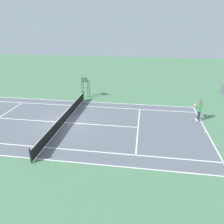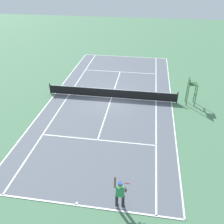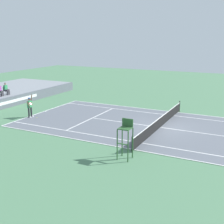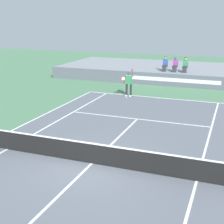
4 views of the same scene
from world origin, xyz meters
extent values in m
plane|color=#4C7A56|center=(0.00, 0.00, 0.00)|extent=(80.00, 80.00, 0.00)
cube|color=slate|center=(0.00, 0.00, 0.01)|extent=(10.98, 23.78, 0.02)
cube|color=white|center=(0.00, 11.89, 0.02)|extent=(10.98, 0.10, 0.01)
cube|color=white|center=(-4.11, 0.00, 0.02)|extent=(0.10, 23.78, 0.01)
cube|color=white|center=(4.11, 0.00, 0.02)|extent=(0.10, 23.78, 0.01)
cube|color=white|center=(0.00, 6.40, 0.02)|extent=(8.22, 0.10, 0.01)
cube|color=white|center=(0.00, 0.00, 0.02)|extent=(0.10, 12.80, 0.01)
cube|color=white|center=(0.00, 11.79, 0.02)|extent=(0.10, 0.20, 0.01)
cube|color=black|center=(0.00, 0.00, 0.48)|extent=(11.78, 0.02, 0.84)
cube|color=white|center=(0.00, 0.00, 0.90)|extent=(11.78, 0.03, 0.06)
cube|color=#565B66|center=(0.00, 16.36, 0.52)|extent=(22.93, 0.24, 1.05)
cube|color=silver|center=(0.00, 16.24, 0.58)|extent=(8.02, 0.01, 0.32)
cube|color=gray|center=(0.00, 20.87, 0.52)|extent=(22.93, 8.77, 1.05)
cube|color=#474C56|center=(-0.89, 17.69, 1.46)|extent=(0.44, 0.44, 0.06)
cube|color=#474C56|center=(-0.89, 17.89, 1.71)|extent=(0.44, 0.06, 0.44)
cylinder|color=#4C4C51|center=(-0.71, 17.54, 1.24)|extent=(0.04, 0.04, 0.38)
cylinder|color=#4C4C51|center=(-1.06, 17.54, 1.24)|extent=(0.04, 0.04, 0.38)
cube|color=#2D2D33|center=(-0.89, 17.59, 1.54)|extent=(0.34, 0.44, 0.16)
cube|color=#2D2D33|center=(-0.89, 17.39, 1.27)|extent=(0.30, 0.14, 0.44)
cube|color=#2D4CA8|center=(-0.89, 17.75, 1.83)|extent=(0.36, 0.22, 0.52)
sphere|color=tan|center=(-0.89, 17.75, 2.20)|extent=(0.20, 0.20, 0.20)
cylinder|color=black|center=(-0.89, 17.75, 2.29)|extent=(0.19, 0.19, 0.05)
cube|color=#474C56|center=(0.00, 17.69, 1.46)|extent=(0.44, 0.44, 0.06)
cube|color=#474C56|center=(0.00, 17.89, 1.71)|extent=(0.44, 0.06, 0.44)
cylinder|color=#4C4C51|center=(0.18, 17.54, 1.24)|extent=(0.04, 0.04, 0.38)
cylinder|color=#4C4C51|center=(-0.17, 17.54, 1.24)|extent=(0.04, 0.04, 0.38)
cube|color=#2D2D33|center=(0.00, 17.59, 1.54)|extent=(0.34, 0.44, 0.16)
cube|color=#2D2D33|center=(0.00, 17.39, 1.27)|extent=(0.30, 0.14, 0.44)
cube|color=purple|center=(0.00, 17.75, 1.83)|extent=(0.36, 0.22, 0.52)
sphere|color=brown|center=(0.00, 17.75, 2.20)|extent=(0.20, 0.20, 0.20)
cylinder|color=#2D4CA8|center=(0.00, 17.75, 2.29)|extent=(0.19, 0.19, 0.05)
cube|color=#474C56|center=(0.87, 17.69, 1.46)|extent=(0.44, 0.44, 0.06)
cube|color=#474C56|center=(0.87, 17.89, 1.71)|extent=(0.44, 0.06, 0.44)
cylinder|color=#4C4C51|center=(1.05, 17.54, 1.24)|extent=(0.04, 0.04, 0.38)
cylinder|color=#4C4C51|center=(0.70, 17.54, 1.24)|extent=(0.04, 0.04, 0.38)
cube|color=#2D2D33|center=(0.87, 17.59, 1.54)|extent=(0.34, 0.44, 0.16)
cube|color=#2D2D33|center=(0.87, 17.39, 1.27)|extent=(0.30, 0.14, 0.44)
cube|color=#2D8C51|center=(0.87, 17.75, 1.83)|extent=(0.36, 0.22, 0.52)
sphere|color=tan|center=(0.87, 17.75, 2.20)|extent=(0.20, 0.20, 0.20)
cylinder|color=black|center=(0.87, 17.75, 2.29)|extent=(0.19, 0.19, 0.05)
cylinder|color=#232328|center=(-2.09, 11.66, 0.46)|extent=(0.15, 0.15, 0.92)
cylinder|color=#232328|center=(-2.41, 11.66, 0.46)|extent=(0.15, 0.15, 0.92)
cube|color=white|center=(-2.09, 11.60, 0.05)|extent=(0.12, 0.28, 0.10)
cube|color=white|center=(-2.41, 11.60, 0.05)|extent=(0.12, 0.28, 0.10)
cube|color=#2D8C51|center=(-2.25, 11.66, 1.22)|extent=(0.40, 0.24, 0.60)
sphere|color=brown|center=(-2.25, 11.66, 1.69)|extent=(0.22, 0.22, 0.22)
cylinder|color=#2D4CA8|center=(-2.25, 11.66, 1.78)|extent=(0.21, 0.21, 0.06)
cylinder|color=brown|center=(-1.99, 11.63, 1.78)|extent=(0.09, 0.21, 0.61)
cylinder|color=brown|center=(-2.51, 11.56, 1.24)|extent=(0.09, 0.33, 0.56)
cylinder|color=black|center=(-2.55, 11.44, 1.11)|extent=(0.04, 0.19, 0.25)
torus|color=red|center=(-2.55, 11.26, 1.37)|extent=(0.31, 0.20, 0.26)
cylinder|color=silver|center=(-2.55, 11.26, 1.37)|extent=(0.27, 0.16, 0.22)
sphere|color=#D1E533|center=(-2.17, 10.98, 0.03)|extent=(0.07, 0.07, 0.07)
camera|label=1|loc=(16.21, 6.65, 8.14)|focal=34.41mm
camera|label=2|loc=(-3.08, 19.59, 10.66)|focal=38.61mm
camera|label=3|loc=(-22.44, -6.85, 7.21)|focal=47.84mm
camera|label=4|loc=(5.04, -10.85, 5.66)|focal=52.40mm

